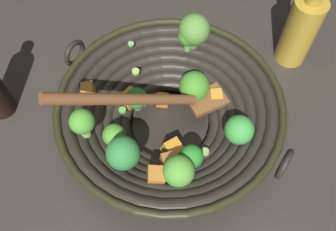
{
  "coord_description": "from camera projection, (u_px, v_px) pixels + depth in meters",
  "views": [
    {
      "loc": [
        0.29,
        -0.17,
        0.62
      ],
      "look_at": [
        -0.01,
        0.0,
        0.03
      ],
      "focal_mm": 38.93,
      "sensor_mm": 36.0,
      "label": 1
    }
  ],
  "objects": [
    {
      "name": "ground_plane",
      "position": [
        170.0,
        127.0,
        0.7
      ],
      "size": [
        4.0,
        4.0,
        0.0
      ],
      "primitive_type": "plane",
      "color": "#332D28"
    },
    {
      "name": "wok",
      "position": [
        170.0,
        111.0,
        0.65
      ],
      "size": [
        0.41,
        0.4,
        0.23
      ],
      "color": "black",
      "rests_on": "ground"
    },
    {
      "name": "cooking_oil_bottle",
      "position": [
        301.0,
        29.0,
        0.72
      ],
      "size": [
        0.06,
        0.06,
        0.2
      ],
      "color": "gold",
      "rests_on": "ground"
    }
  ]
}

